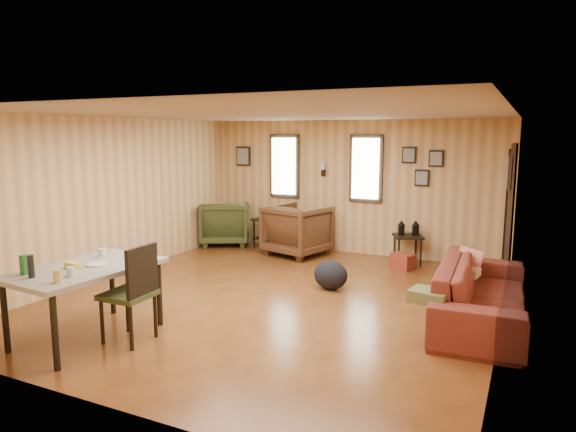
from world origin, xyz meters
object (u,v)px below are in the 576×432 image
object	(u,v)px
side_table	(408,234)
end_table	(270,227)
recliner_green	(225,221)
sofa	(483,282)
dining_table	(84,273)
recliner_brown	(298,228)

from	to	relation	value
side_table	end_table	bearing A→B (deg)	178.67
recliner_green	sofa	bearing A→B (deg)	127.24
sofa	side_table	world-z (taller)	sofa
sofa	dining_table	size ratio (longest dim) A/B	1.49
sofa	dining_table	distance (m)	4.40
end_table	dining_table	xyz separation A→B (m)	(0.31, -4.78, 0.32)
end_table	dining_table	world-z (taller)	dining_table
recliner_brown	recliner_green	size ratio (longest dim) A/B	1.07
sofa	dining_table	world-z (taller)	dining_table
recliner_green	dining_table	distance (m)	4.82
dining_table	recliner_green	bearing A→B (deg)	109.70
recliner_brown	recliner_green	bearing A→B (deg)	7.99
sofa	end_table	size ratio (longest dim) A/B	3.43
recliner_brown	end_table	size ratio (longest dim) A/B	1.44
end_table	side_table	world-z (taller)	side_table
recliner_brown	dining_table	xyz separation A→B (m)	(-0.43, -4.44, 0.21)
recliner_brown	dining_table	bearing A→B (deg)	99.77
end_table	recliner_brown	bearing A→B (deg)	-24.82
end_table	side_table	size ratio (longest dim) A/B	0.95
recliner_green	end_table	world-z (taller)	recliner_green
sofa	dining_table	bearing A→B (deg)	119.65
side_table	dining_table	world-z (taller)	dining_table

